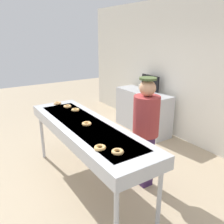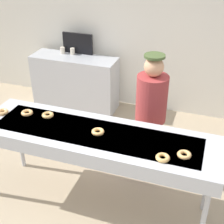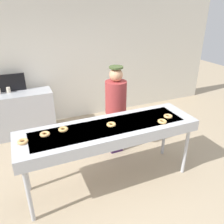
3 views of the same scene
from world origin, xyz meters
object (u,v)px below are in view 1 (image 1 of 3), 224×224
(glazed_donut_4, at_px, (67,106))
(worker_baker, at_px, (146,125))
(glazed_donut_2, at_px, (57,103))
(glazed_donut_1, at_px, (100,148))
(prep_counter, at_px, (142,111))
(glazed_donut_3, at_px, (118,152))
(fryer_conveyor, at_px, (86,130))
(paper_cup_0, at_px, (145,88))
(paper_cup_1, at_px, (140,87))
(glazed_donut_0, at_px, (75,110))
(menu_display, at_px, (150,83))
(glazed_donut_5, at_px, (87,124))

(glazed_donut_4, height_order, worker_baker, worker_baker)
(glazed_donut_2, bearing_deg, glazed_donut_1, -6.91)
(glazed_donut_1, height_order, prep_counter, glazed_donut_1)
(glazed_donut_3, bearing_deg, glazed_donut_1, -149.22)
(prep_counter, bearing_deg, fryer_conveyor, -59.61)
(paper_cup_0, relative_size, paper_cup_1, 1.00)
(worker_baker, height_order, paper_cup_1, worker_baker)
(prep_counter, bearing_deg, glazed_donut_0, -73.10)
(prep_counter, bearing_deg, worker_baker, -39.40)
(glazed_donut_2, bearing_deg, fryer_conveyor, -1.22)
(glazed_donut_0, bearing_deg, prep_counter, 106.90)
(glazed_donut_1, bearing_deg, paper_cup_0, 130.21)
(paper_cup_0, height_order, menu_display, menu_display)
(glazed_donut_2, height_order, glazed_donut_5, same)
(glazed_donut_0, distance_m, glazed_donut_2, 0.55)
(glazed_donut_1, xyz_separation_m, paper_cup_1, (-2.28, 2.46, -0.02))
(fryer_conveyor, height_order, glazed_donut_4, glazed_donut_4)
(glazed_donut_3, relative_size, menu_display, 0.24)
(glazed_donut_1, height_order, menu_display, menu_display)
(glazed_donut_0, distance_m, glazed_donut_4, 0.26)
(glazed_donut_2, xyz_separation_m, paper_cup_1, (-0.33, 2.23, -0.02))
(fryer_conveyor, xyz_separation_m, glazed_donut_3, (0.95, -0.10, 0.11))
(prep_counter, height_order, menu_display, menu_display)
(glazed_donut_5, distance_m, worker_baker, 0.86)
(glazed_donut_2, height_order, prep_counter, glazed_donut_2)
(paper_cup_0, xyz_separation_m, paper_cup_1, (-0.19, -0.01, 0.00))
(glazed_donut_4, relative_size, worker_baker, 0.08)
(fryer_conveyor, height_order, glazed_donut_1, glazed_donut_1)
(glazed_donut_4, xyz_separation_m, paper_cup_0, (-0.43, 2.16, -0.02))
(fryer_conveyor, xyz_separation_m, worker_baker, (0.44, 0.75, 0.05))
(glazed_donut_5, xyz_separation_m, menu_display, (-1.28, 2.34, 0.11))
(glazed_donut_5, bearing_deg, menu_display, 118.71)
(glazed_donut_1, relative_size, menu_display, 0.24)
(paper_cup_1, bearing_deg, glazed_donut_2, -81.57)
(prep_counter, bearing_deg, glazed_donut_3, -45.42)
(glazed_donut_3, distance_m, glazed_donut_5, 0.93)
(glazed_donut_0, height_order, prep_counter, glazed_donut_0)
(glazed_donut_4, height_order, glazed_donut_5, same)
(glazed_donut_5, bearing_deg, worker_baker, 61.50)
(glazed_donut_0, bearing_deg, glazed_donut_4, -172.62)
(worker_baker, xyz_separation_m, paper_cup_1, (-1.95, 1.50, 0.03))
(prep_counter, xyz_separation_m, menu_display, (0.00, 0.20, 0.66))
(worker_baker, bearing_deg, prep_counter, -50.46)
(fryer_conveyor, height_order, glazed_donut_5, glazed_donut_5)
(fryer_conveyor, bearing_deg, glazed_donut_3, -6.02)
(glazed_donut_0, xyz_separation_m, paper_cup_0, (-0.68, 2.13, -0.02))
(glazed_donut_0, xyz_separation_m, worker_baker, (1.08, 0.61, -0.05))
(glazed_donut_2, height_order, glazed_donut_3, same)
(glazed_donut_2, relative_size, glazed_donut_4, 1.00)
(worker_baker, relative_size, paper_cup_0, 15.01)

